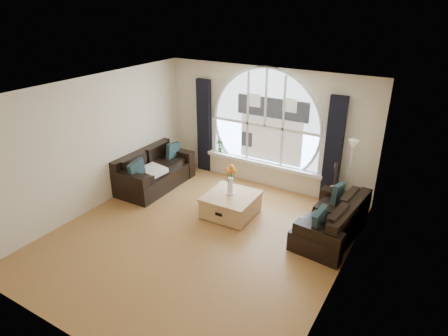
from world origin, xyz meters
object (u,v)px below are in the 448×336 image
(floor_lamp, at_px, (348,179))
(guitar, at_px, (335,184))
(potted_plant, at_px, (220,146))
(coffee_chest, at_px, (231,204))
(vase_flowers, at_px, (230,176))
(sofa_right, at_px, (331,218))
(sofa_left, at_px, (155,170))

(floor_lamp, xyz_separation_m, guitar, (-0.28, 0.17, -0.27))
(guitar, height_order, potted_plant, guitar)
(coffee_chest, relative_size, vase_flowers, 1.40)
(coffee_chest, xyz_separation_m, vase_flowers, (-0.04, 0.04, 0.59))
(sofa_right, bearing_deg, floor_lamp, 95.16)
(sofa_left, height_order, floor_lamp, floor_lamp)
(vase_flowers, bearing_deg, coffee_chest, -46.14)
(vase_flowers, relative_size, floor_lamp, 0.44)
(vase_flowers, relative_size, guitar, 0.66)
(vase_flowers, xyz_separation_m, guitar, (1.73, 1.31, -0.30))
(floor_lamp, bearing_deg, sofa_right, -91.14)
(sofa_left, distance_m, coffee_chest, 2.16)
(floor_lamp, relative_size, potted_plant, 4.79)
(sofa_left, xyz_separation_m, sofa_right, (4.10, 0.01, 0.00))
(sofa_left, xyz_separation_m, coffee_chest, (2.15, -0.23, -0.16))
(coffee_chest, xyz_separation_m, potted_plant, (-1.26, 1.64, 0.48))
(sofa_right, distance_m, vase_flowers, 2.05)
(potted_plant, bearing_deg, guitar, -5.59)
(sofa_right, xyz_separation_m, floor_lamp, (0.02, 0.95, 0.40))
(vase_flowers, height_order, guitar, vase_flowers)
(guitar, bearing_deg, sofa_right, -100.94)
(sofa_right, relative_size, vase_flowers, 2.41)
(vase_flowers, xyz_separation_m, potted_plant, (-1.22, 1.60, -0.11))
(potted_plant, bearing_deg, coffee_chest, -52.45)
(sofa_left, height_order, guitar, guitar)
(sofa_left, bearing_deg, potted_plant, 57.02)
(coffee_chest, height_order, floor_lamp, floor_lamp)
(sofa_right, xyz_separation_m, potted_plant, (-3.21, 1.41, 0.32))
(coffee_chest, relative_size, guitar, 0.93)
(coffee_chest, height_order, vase_flowers, vase_flowers)
(sofa_right, height_order, vase_flowers, vase_flowers)
(vase_flowers, distance_m, floor_lamp, 2.31)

